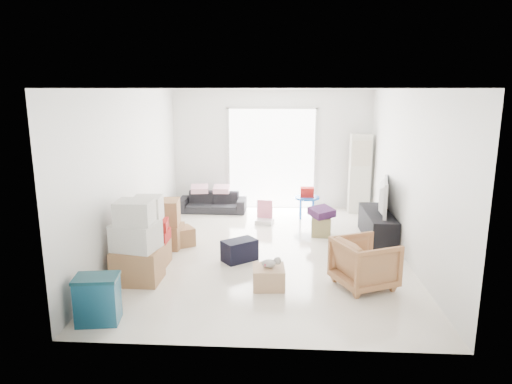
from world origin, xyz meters
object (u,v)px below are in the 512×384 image
(ac_tower, at_px, (359,174))
(ottoman, at_px, (321,226))
(tv_console, at_px, (377,226))
(television, at_px, (378,209))
(armchair, at_px, (365,261))
(storage_bins, at_px, (98,299))
(sofa, at_px, (212,199))
(kids_table, at_px, (307,196))
(wood_crate, at_px, (269,277))

(ac_tower, distance_m, ottoman, 2.11)
(tv_console, relative_size, television, 1.42)
(television, relative_size, armchair, 1.41)
(ac_tower, xyz_separation_m, storage_bins, (-3.85, -5.21, -0.58))
(sofa, bearing_deg, kids_table, -9.23)
(sofa, relative_size, kids_table, 2.26)
(ottoman, distance_m, kids_table, 1.27)
(television, bearing_deg, storage_bins, 142.47)
(tv_console, xyz_separation_m, wood_crate, (-1.93, -2.23, -0.11))
(ottoman, bearing_deg, television, -7.81)
(ottoman, bearing_deg, kids_table, 99.78)
(ottoman, bearing_deg, ac_tower, 61.03)
(armchair, relative_size, wood_crate, 1.73)
(ac_tower, distance_m, tv_console, 1.98)
(tv_console, relative_size, kids_table, 2.29)
(armchair, bearing_deg, wood_crate, 69.86)
(ac_tower, distance_m, storage_bins, 6.50)
(storage_bins, bearing_deg, armchair, 19.98)
(ac_tower, bearing_deg, armchair, -97.85)
(ac_tower, bearing_deg, ottoman, -118.97)
(television, xyz_separation_m, ottoman, (-1.01, 0.14, -0.40))
(sofa, height_order, armchair, armchair)
(television, relative_size, wood_crate, 2.44)
(television, height_order, wood_crate, television)
(ac_tower, xyz_separation_m, kids_table, (-1.17, -0.52, -0.40))
(wood_crate, bearing_deg, tv_console, 49.11)
(sofa, height_order, ottoman, sofa)
(storage_bins, xyz_separation_m, kids_table, (2.68, 4.68, 0.18))
(sofa, relative_size, wood_crate, 3.43)
(television, distance_m, ottoman, 1.10)
(armchair, height_order, ottoman, armchair)
(storage_bins, relative_size, wood_crate, 1.32)
(sofa, distance_m, kids_table, 2.13)
(ac_tower, bearing_deg, wood_crate, -114.59)
(tv_console, relative_size, storage_bins, 2.62)
(armchair, relative_size, storage_bins, 1.31)
(ottoman, xyz_separation_m, wood_crate, (-0.92, -2.37, -0.03))
(storage_bins, height_order, ottoman, storage_bins)
(armchair, height_order, storage_bins, armchair)
(sofa, bearing_deg, storage_bins, -95.78)
(kids_table, bearing_deg, sofa, 169.93)
(tv_console, xyz_separation_m, storage_bins, (-3.90, -3.33, 0.04))
(television, bearing_deg, ottoman, 94.19)
(tv_console, distance_m, wood_crate, 2.95)
(storage_bins, bearing_deg, ottoman, 50.21)
(ottoman, bearing_deg, tv_console, -7.81)
(sofa, xyz_separation_m, ottoman, (2.30, -1.59, -0.12))
(ottoman, bearing_deg, wood_crate, -111.17)
(ac_tower, bearing_deg, kids_table, -156.02)
(armchair, bearing_deg, television, -40.18)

